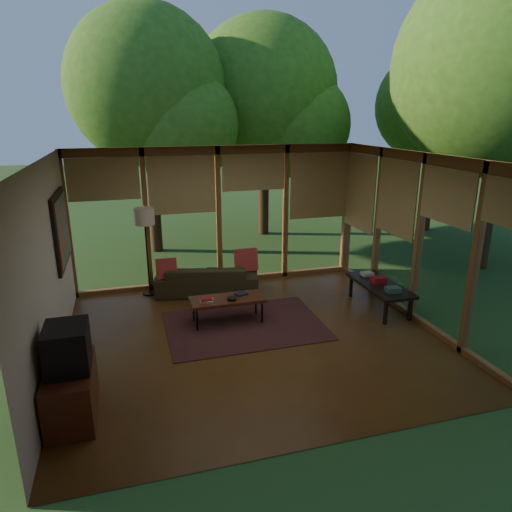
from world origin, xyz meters
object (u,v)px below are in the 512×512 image
object	(u,v)px
media_cabinet	(71,392)
side_console	(380,286)
coffee_table	(227,300)
sofa	(207,279)
floor_lamp	(145,221)
television	(67,348)

from	to	relation	value
media_cabinet	side_console	world-z (taller)	media_cabinet
coffee_table	side_console	bearing A→B (deg)	-3.66
coffee_table	side_console	xyz separation A→B (m)	(2.67, -0.17, 0.02)
sofa	media_cabinet	distance (m)	3.88
floor_lamp	coffee_table	distance (m)	2.23
sofa	floor_lamp	world-z (taller)	floor_lamp
television	coffee_table	size ratio (longest dim) A/B	0.46
sofa	floor_lamp	size ratio (longest dim) A/B	1.16
floor_lamp	coffee_table	bearing A→B (deg)	-54.59
television	floor_lamp	world-z (taller)	floor_lamp
floor_lamp	coffee_table	xyz separation A→B (m)	(1.15, -1.62, -1.01)
sofa	television	xyz separation A→B (m)	(-2.10, -3.25, 0.57)
media_cabinet	television	bearing A→B (deg)	0.00
floor_lamp	coffee_table	world-z (taller)	floor_lamp
television	side_console	bearing A→B (deg)	19.37
media_cabinet	television	world-z (taller)	television
media_cabinet	side_console	size ratio (longest dim) A/B	0.71
television	side_console	size ratio (longest dim) A/B	0.39
television	floor_lamp	size ratio (longest dim) A/B	0.33
media_cabinet	coffee_table	xyz separation A→B (m)	(2.20, 1.88, 0.09)
coffee_table	sofa	bearing A→B (deg)	93.69
side_console	television	bearing A→B (deg)	-160.63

